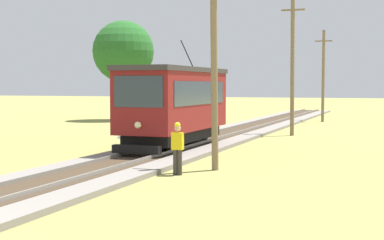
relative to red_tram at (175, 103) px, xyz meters
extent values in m
cube|color=maroon|center=(0.00, 0.02, 0.11)|extent=(2.50, 8.00, 2.60)
cube|color=#383333|center=(0.00, 0.02, 1.52)|extent=(2.60, 8.32, 0.22)
cube|color=black|center=(0.00, 0.02, -1.47)|extent=(2.10, 7.04, 0.44)
cube|color=#2D3842|center=(0.00, -3.99, 0.57)|extent=(2.10, 0.03, 1.25)
cube|color=#2D3842|center=(1.26, 0.02, 0.47)|extent=(0.02, 6.72, 1.04)
sphere|color=#F4EAB2|center=(0.00, -4.04, -0.74)|extent=(0.28, 0.28, 0.28)
cylinder|color=black|center=(0.00, 1.62, 2.33)|extent=(0.05, 1.67, 1.19)
cube|color=black|center=(0.00, -4.18, -1.69)|extent=(2.00, 0.36, 0.32)
cylinder|color=black|center=(0.00, -2.22, -1.47)|extent=(1.54, 0.80, 0.80)
cylinder|color=black|center=(0.00, 2.26, -1.47)|extent=(1.54, 0.80, 0.80)
cylinder|color=#7A664C|center=(3.57, -5.42, 1.37)|extent=(0.24, 0.53, 7.14)
cylinder|color=#7A664C|center=(3.57, 10.07, 2.03)|extent=(0.24, 0.38, 8.44)
cube|color=#7A664C|center=(3.57, 10.07, 5.23)|extent=(1.40, 0.10, 0.10)
cylinder|color=silver|center=(3.02, 10.07, 5.33)|extent=(0.08, 0.08, 0.10)
cylinder|color=silver|center=(4.12, 10.07, 5.33)|extent=(0.08, 0.08, 0.10)
cylinder|color=#7A664C|center=(3.57, 24.31, 1.54)|extent=(0.24, 0.44, 7.47)
cube|color=#7A664C|center=(3.57, 24.31, 4.37)|extent=(1.40, 0.10, 0.10)
cylinder|color=silver|center=(3.02, 24.31, 4.47)|extent=(0.08, 0.08, 0.10)
cylinder|color=silver|center=(4.12, 24.31, 4.47)|extent=(0.08, 0.08, 0.10)
cone|color=gray|center=(-4.48, 5.67, -1.54)|extent=(2.38, 2.38, 1.31)
cylinder|color=#38332D|center=(2.65, -6.84, -1.76)|extent=(0.15, 0.15, 0.86)
cylinder|color=#38332D|center=(2.81, -6.83, -1.76)|extent=(0.15, 0.15, 0.86)
cube|color=yellow|center=(2.73, -6.84, -1.04)|extent=(0.39, 0.26, 0.58)
sphere|color=tan|center=(2.73, -6.84, -0.61)|extent=(0.22, 0.22, 0.22)
sphere|color=yellow|center=(2.73, -6.84, -0.51)|extent=(0.21, 0.21, 0.21)
cylinder|color=#4C3823|center=(-12.68, 20.76, -0.24)|extent=(0.32, 0.32, 3.90)
sphere|color=#235B23|center=(-12.68, 20.76, 3.66)|extent=(5.20, 5.20, 5.20)
camera|label=1|loc=(9.91, -25.68, 0.85)|focal=56.51mm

